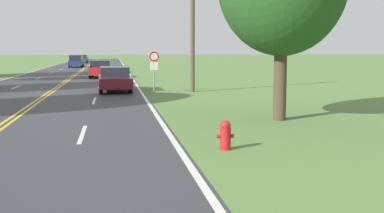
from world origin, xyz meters
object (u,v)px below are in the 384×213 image
(car_maroon_sedan_mid_near, at_px, (115,79))
(car_dark_blue_van_receding, at_px, (76,61))
(traffic_sign, at_px, (154,61))
(fire_hydrant, at_px, (225,135))
(car_dark_green_sedan_distant, at_px, (82,59))
(car_red_hatchback_mid_far, at_px, (101,68))

(car_maroon_sedan_mid_near, relative_size, car_dark_blue_van_receding, 0.98)
(traffic_sign, bearing_deg, fire_hydrant, -88.51)
(traffic_sign, bearing_deg, car_dark_green_sedan_distant, 97.28)
(car_red_hatchback_mid_far, height_order, car_dark_green_sedan_distant, car_red_hatchback_mid_far)
(car_dark_green_sedan_distant, bearing_deg, car_dark_blue_van_receding, -177.84)
(traffic_sign, relative_size, car_dark_blue_van_receding, 0.48)
(car_maroon_sedan_mid_near, bearing_deg, car_dark_green_sedan_distant, -176.67)
(fire_hydrant, height_order, traffic_sign, traffic_sign)
(car_red_hatchback_mid_far, relative_size, car_dark_blue_van_receding, 0.87)
(car_red_hatchback_mid_far, bearing_deg, car_maroon_sedan_mid_near, 6.54)
(car_dark_blue_van_receding, height_order, car_dark_green_sedan_distant, car_dark_blue_van_receding)
(fire_hydrant, distance_m, traffic_sign, 15.74)
(car_maroon_sedan_mid_near, distance_m, car_dark_green_sedan_distant, 57.07)
(fire_hydrant, xyz_separation_m, traffic_sign, (-0.41, 15.68, 1.38))
(traffic_sign, relative_size, car_maroon_sedan_mid_near, 0.49)
(fire_hydrant, xyz_separation_m, car_dark_green_sedan_distant, (-7.81, 73.66, 0.38))
(car_maroon_sedan_mid_near, height_order, car_red_hatchback_mid_far, car_red_hatchback_mid_far)
(car_dark_green_sedan_distant, bearing_deg, traffic_sign, -171.61)
(traffic_sign, xyz_separation_m, car_red_hatchback_mid_far, (-3.25, 14.52, -0.94))
(car_red_hatchback_mid_far, relative_size, car_dark_green_sedan_distant, 1.07)
(traffic_sign, height_order, car_maroon_sedan_mid_near, traffic_sign)
(car_maroon_sedan_mid_near, xyz_separation_m, car_dark_green_sedan_distant, (-5.23, 56.83, 0.01))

